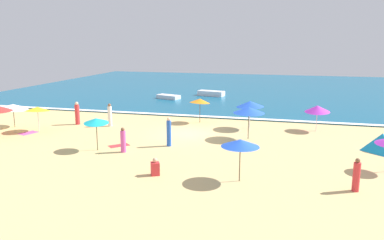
{
  "coord_description": "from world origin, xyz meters",
  "views": [
    {
      "loc": [
        7.49,
        -26.78,
        6.91
      ],
      "look_at": [
        0.12,
        1.2,
        0.8
      ],
      "focal_mm": 35.84,
      "sensor_mm": 36.0,
      "label": 1
    }
  ],
  "objects_px": {
    "beach_umbrella_3": "(250,104)",
    "beachgoer_4": "(356,176)",
    "beachgoer_3": "(155,168)",
    "small_boat_1": "(168,97)",
    "beach_umbrella_7": "(200,101)",
    "beachgoer_1": "(123,141)",
    "beachgoer_5": "(169,132)",
    "beach_tent": "(382,142)",
    "beach_umbrella_0": "(240,143)",
    "beach_umbrella_2": "(96,121)",
    "beachgoer_2": "(77,114)",
    "beach_umbrella_6": "(37,109)",
    "beach_umbrella_1": "(317,109)",
    "beach_umbrella_9": "(13,106)",
    "beachgoer_0": "(110,115)",
    "small_boat_0": "(211,93)",
    "beach_umbrella_5": "(249,110)"
  },
  "relations": [
    {
      "from": "beachgoer_1",
      "to": "beachgoer_5",
      "type": "bearing_deg",
      "value": 41.58
    },
    {
      "from": "beachgoer_1",
      "to": "beach_umbrella_0",
      "type": "bearing_deg",
      "value": -22.15
    },
    {
      "from": "beach_umbrella_3",
      "to": "beachgoer_4",
      "type": "distance_m",
      "value": 13.09
    },
    {
      "from": "beach_umbrella_1",
      "to": "beachgoer_5",
      "type": "height_order",
      "value": "beach_umbrella_1"
    },
    {
      "from": "small_boat_1",
      "to": "beach_umbrella_9",
      "type": "bearing_deg",
      "value": -113.86
    },
    {
      "from": "beachgoer_4",
      "to": "beachgoer_3",
      "type": "bearing_deg",
      "value": -177.96
    },
    {
      "from": "beach_umbrella_6",
      "to": "beachgoer_3",
      "type": "relative_size",
      "value": 2.11
    },
    {
      "from": "beach_umbrella_6",
      "to": "beach_umbrella_9",
      "type": "distance_m",
      "value": 2.89
    },
    {
      "from": "beach_umbrella_3",
      "to": "beachgoer_2",
      "type": "relative_size",
      "value": 1.41
    },
    {
      "from": "beach_umbrella_7",
      "to": "small_boat_1",
      "type": "xyz_separation_m",
      "value": [
        -6.55,
        11.38,
        -1.54
      ]
    },
    {
      "from": "beach_umbrella_5",
      "to": "beach_umbrella_7",
      "type": "bearing_deg",
      "value": 136.09
    },
    {
      "from": "beach_umbrella_9",
      "to": "small_boat_1",
      "type": "xyz_separation_m",
      "value": [
        7.45,
        16.84,
        -1.36
      ]
    },
    {
      "from": "beach_umbrella_0",
      "to": "beach_umbrella_2",
      "type": "distance_m",
      "value": 10.0
    },
    {
      "from": "beach_umbrella_6",
      "to": "beachgoer_4",
      "type": "bearing_deg",
      "value": -16.75
    },
    {
      "from": "beach_tent",
      "to": "small_boat_1",
      "type": "distance_m",
      "value": 25.76
    },
    {
      "from": "beach_umbrella_0",
      "to": "beach_umbrella_3",
      "type": "relative_size",
      "value": 1.01
    },
    {
      "from": "beach_umbrella_9",
      "to": "beach_tent",
      "type": "bearing_deg",
      "value": 0.33
    },
    {
      "from": "beach_umbrella_3",
      "to": "beachgoer_0",
      "type": "xyz_separation_m",
      "value": [
        -11.05,
        -1.92,
        -1.1
      ]
    },
    {
      "from": "beach_umbrella_6",
      "to": "beachgoer_0",
      "type": "height_order",
      "value": "beach_umbrella_6"
    },
    {
      "from": "beachgoer_3",
      "to": "small_boat_1",
      "type": "bearing_deg",
      "value": 106.69
    },
    {
      "from": "beach_umbrella_5",
      "to": "beach_tent",
      "type": "relative_size",
      "value": 1.09
    },
    {
      "from": "beach_umbrella_6",
      "to": "beachgoer_5",
      "type": "xyz_separation_m",
      "value": [
        10.95,
        -1.43,
        -0.81
      ]
    },
    {
      "from": "beach_umbrella_1",
      "to": "beach_tent",
      "type": "distance_m",
      "value": 6.06
    },
    {
      "from": "beach_umbrella_2",
      "to": "beach_umbrella_3",
      "type": "height_order",
      "value": "beach_umbrella_3"
    },
    {
      "from": "beach_umbrella_2",
      "to": "beach_tent",
      "type": "distance_m",
      "value": 18.04
    },
    {
      "from": "beachgoer_5",
      "to": "beach_umbrella_2",
      "type": "bearing_deg",
      "value": -153.46
    },
    {
      "from": "beach_umbrella_3",
      "to": "beachgoer_2",
      "type": "height_order",
      "value": "beach_umbrella_3"
    },
    {
      "from": "beach_umbrella_2",
      "to": "beachgoer_5",
      "type": "distance_m",
      "value": 4.7
    },
    {
      "from": "beachgoer_1",
      "to": "beachgoer_4",
      "type": "height_order",
      "value": "beachgoer_4"
    },
    {
      "from": "beach_umbrella_9",
      "to": "beachgoer_4",
      "type": "xyz_separation_m",
      "value": [
        24.51,
        -7.27,
        -0.93
      ]
    },
    {
      "from": "beach_umbrella_1",
      "to": "beach_umbrella_2",
      "type": "bearing_deg",
      "value": -146.73
    },
    {
      "from": "beach_umbrella_0",
      "to": "beachgoer_2",
      "type": "height_order",
      "value": "beach_umbrella_0"
    },
    {
      "from": "beachgoer_0",
      "to": "beach_umbrella_9",
      "type": "bearing_deg",
      "value": -162.56
    },
    {
      "from": "beach_umbrella_0",
      "to": "beach_umbrella_5",
      "type": "relative_size",
      "value": 0.98
    },
    {
      "from": "beach_umbrella_9",
      "to": "small_boat_0",
      "type": "relative_size",
      "value": 0.71
    },
    {
      "from": "beach_umbrella_1",
      "to": "beach_umbrella_6",
      "type": "distance_m",
      "value": 21.31
    },
    {
      "from": "beach_umbrella_0",
      "to": "beachgoer_3",
      "type": "distance_m",
      "value": 4.62
    },
    {
      "from": "beach_umbrella_9",
      "to": "beachgoer_2",
      "type": "distance_m",
      "value": 4.95
    },
    {
      "from": "beach_umbrella_0",
      "to": "beach_tent",
      "type": "height_order",
      "value": "beach_umbrella_0"
    },
    {
      "from": "beach_umbrella_6",
      "to": "beach_tent",
      "type": "bearing_deg",
      "value": 2.09
    },
    {
      "from": "beach_umbrella_5",
      "to": "small_boat_1",
      "type": "height_order",
      "value": "beach_umbrella_5"
    },
    {
      "from": "beachgoer_3",
      "to": "small_boat_1",
      "type": "relative_size",
      "value": 0.31
    },
    {
      "from": "beachgoer_0",
      "to": "beachgoer_3",
      "type": "bearing_deg",
      "value": -52.79
    },
    {
      "from": "beachgoer_2",
      "to": "beachgoer_3",
      "type": "relative_size",
      "value": 2.02
    },
    {
      "from": "beachgoer_0",
      "to": "beachgoer_3",
      "type": "distance_m",
      "value": 12.43
    },
    {
      "from": "beachgoer_2",
      "to": "beach_tent",
      "type": "bearing_deg",
      "value": -5.12
    },
    {
      "from": "beachgoer_3",
      "to": "small_boat_1",
      "type": "xyz_separation_m",
      "value": [
        -7.33,
        24.45,
        -0.08
      ]
    },
    {
      "from": "beachgoer_0",
      "to": "beachgoer_5",
      "type": "xyz_separation_m",
      "value": [
        6.48,
        -4.44,
        0.05
      ]
    },
    {
      "from": "beach_umbrella_1",
      "to": "beach_umbrella_6",
      "type": "xyz_separation_m",
      "value": [
        -20.58,
        -5.54,
        0.01
      ]
    },
    {
      "from": "beach_umbrella_6",
      "to": "beach_tent",
      "type": "relative_size",
      "value": 0.79
    }
  ]
}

